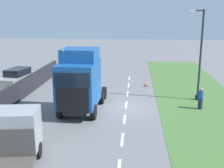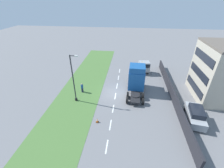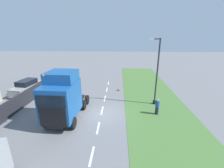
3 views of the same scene
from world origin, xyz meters
TOP-DOWN VIEW (x-y plane):
  - ground_plane at (0.00, 0.00)m, footprint 120.00×120.00m
  - grass_verge at (-6.00, 0.00)m, footprint 7.00×44.00m
  - lane_markings at (0.00, -0.70)m, footprint 0.16×21.00m
  - boundary_wall at (9.00, 0.00)m, footprint 0.25×24.00m
  - lorry_cab at (3.29, 1.48)m, footprint 2.92×6.89m
  - flatbed_truck at (5.02, 8.74)m, footprint 2.78×5.35m
  - parked_car at (10.78, -5.01)m, footprint 2.48×4.73m
  - lamp_post at (-5.91, -2.60)m, footprint 1.31×0.37m
  - pedestrian at (-5.67, -0.17)m, footprint 0.39×0.39m
  - traffic_cone_lead at (-1.76, -6.82)m, footprint 0.36×0.36m

SIDE VIEW (x-z plane):
  - ground_plane at x=0.00m, z-range 0.00..0.00m
  - lane_markings at x=0.00m, z-range 0.00..0.00m
  - grass_verge at x=-6.00m, z-range 0.00..0.01m
  - traffic_cone_lead at x=-1.76m, z-range -0.01..0.57m
  - pedestrian at x=-5.67m, z-range -0.02..1.65m
  - boundary_wall at x=9.00m, z-range 0.00..1.64m
  - parked_car at x=10.78m, z-range -0.02..1.94m
  - flatbed_truck at x=5.02m, z-range 0.07..2.63m
  - lorry_cab at x=3.29m, z-range -0.06..4.81m
  - lamp_post at x=-5.91m, z-range -0.34..7.12m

